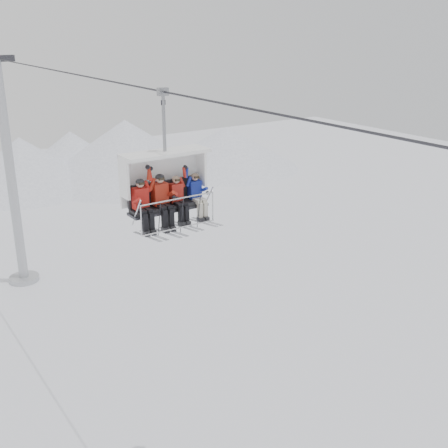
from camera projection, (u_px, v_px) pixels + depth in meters
lift_tower_right at (13, 192)px, 32.97m from camera, size 2.00×1.80×13.48m
haul_cable at (224, 104)px, 13.35m from camera, size 0.06×50.00×0.06m
chairlift_carrier at (164, 179)px, 16.68m from camera, size 2.63×1.17×3.98m
skier_far_left at (142, 203)px, 16.14m from camera, size 0.43×1.69×1.69m
skier_center_left at (162, 199)px, 16.47m from camera, size 0.45×1.69×1.76m
skier_center_right at (178, 198)px, 16.77m from camera, size 0.39×1.69×1.56m
skier_far_right at (197, 194)px, 17.12m from camera, size 0.38×1.69×1.53m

